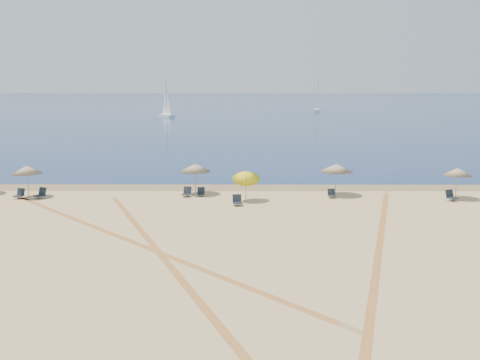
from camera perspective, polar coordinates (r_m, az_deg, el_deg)
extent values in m
plane|color=tan|center=(17.03, -0.34, -16.90)|extent=(160.00, 160.00, 0.00)
plane|color=#0C2151|center=(240.23, 0.24, 8.71)|extent=(500.00, 500.00, 0.00)
plane|color=olive|center=(39.89, 0.03, -0.77)|extent=(500.00, 500.00, 0.00)
cylinder|color=gray|center=(39.13, -22.31, -0.24)|extent=(0.05, 0.05, 2.10)
cone|color=beige|center=(38.99, -22.40, 1.06)|extent=(2.03, 2.03, 0.55)
sphere|color=gray|center=(38.94, -22.43, 1.49)|extent=(0.08, 0.08, 0.08)
cylinder|color=gray|center=(37.40, -4.93, 0.03)|extent=(0.05, 0.05, 2.07)
cone|color=beige|center=(37.25, -4.95, 1.37)|extent=(2.21, 2.21, 0.55)
sphere|color=gray|center=(37.20, -4.96, 1.82)|extent=(0.08, 0.08, 0.08)
cylinder|color=gray|center=(34.63, 0.66, -0.90)|extent=(0.05, 0.84, 1.95)
cone|color=yellow|center=(34.81, 0.66, 0.54)|extent=(1.87, 1.94, 1.22)
sphere|color=gray|center=(34.76, 0.66, 1.03)|extent=(0.08, 0.08, 0.08)
cylinder|color=gray|center=(37.50, 10.50, -0.04)|extent=(0.05, 0.05, 2.12)
cone|color=beige|center=(37.35, 10.54, 1.33)|extent=(2.33, 2.33, 0.55)
sphere|color=gray|center=(37.30, 10.56, 1.78)|extent=(0.08, 0.08, 0.08)
cylinder|color=gray|center=(38.79, 22.68, -0.41)|extent=(0.05, 0.14, 2.03)
cone|color=beige|center=(38.61, 22.80, 0.84)|extent=(1.97, 1.99, 0.64)
sphere|color=gray|center=(38.57, 22.83, 1.28)|extent=(0.08, 0.08, 0.08)
cube|color=black|center=(39.01, -23.17, -1.63)|extent=(0.67, 0.67, 0.05)
cube|color=black|center=(39.18, -22.96, -1.20)|extent=(0.59, 0.33, 0.50)
cylinder|color=#A5A5AD|center=(38.98, -23.54, -1.81)|extent=(0.02, 0.02, 0.18)
cylinder|color=#A5A5AD|center=(38.71, -23.01, -1.85)|extent=(0.02, 0.02, 0.18)
cube|color=black|center=(38.50, -21.18, -1.62)|extent=(0.81, 0.81, 0.06)
cube|color=black|center=(38.65, -20.90, -1.15)|extent=(0.65, 0.45, 0.54)
cylinder|color=#A5A5AD|center=(38.49, -21.55, -1.80)|extent=(0.03, 0.03, 0.20)
cylinder|color=#A5A5AD|center=(38.15, -21.04, -1.87)|extent=(0.03, 0.03, 0.20)
cube|color=black|center=(36.62, -5.93, -1.57)|extent=(0.67, 0.67, 0.05)
cube|color=black|center=(36.83, -5.80, -1.11)|extent=(0.59, 0.32, 0.50)
cylinder|color=#A5A5AD|center=(36.52, -6.29, -1.76)|extent=(0.02, 0.02, 0.18)
cylinder|color=#A5A5AD|center=(36.38, -5.62, -1.80)|extent=(0.02, 0.02, 0.18)
cube|color=black|center=(36.67, -4.32, -1.56)|extent=(0.52, 0.52, 0.05)
cube|color=black|center=(36.87, -4.30, -1.13)|extent=(0.52, 0.20, 0.46)
cylinder|color=#A5A5AD|center=(36.52, -4.66, -1.75)|extent=(0.02, 0.02, 0.17)
cylinder|color=#A5A5AD|center=(36.49, -4.02, -1.74)|extent=(0.02, 0.02, 0.17)
cube|color=black|center=(33.80, -0.28, -2.53)|extent=(0.66, 0.66, 0.05)
cube|color=black|center=(34.01, -0.34, -2.01)|extent=(0.60, 0.30, 0.52)
cylinder|color=#A5A5AD|center=(33.58, -0.67, -2.78)|extent=(0.03, 0.03, 0.19)
cylinder|color=#A5A5AD|center=(33.65, 0.11, -2.76)|extent=(0.03, 0.03, 0.19)
cube|color=black|center=(36.62, 10.08, -1.71)|extent=(0.53, 0.53, 0.05)
cube|color=black|center=(36.81, 10.00, -1.29)|extent=(0.52, 0.21, 0.45)
cylinder|color=#A5A5AD|center=(36.41, 9.81, -1.90)|extent=(0.02, 0.02, 0.17)
cylinder|color=#A5A5AD|center=(36.51, 10.43, -1.89)|extent=(0.02, 0.02, 0.17)
cube|color=black|center=(38.04, 22.32, -1.84)|extent=(0.78, 0.78, 0.05)
cube|color=black|center=(38.19, 22.04, -1.38)|extent=(0.64, 0.43, 0.54)
cylinder|color=#A5A5AD|center=(37.69, 22.17, -2.09)|extent=(0.03, 0.03, 0.20)
cylinder|color=#A5A5AD|center=(38.02, 22.69, -2.03)|extent=(0.03, 0.03, 0.20)
cube|color=white|center=(125.33, -8.07, 7.03)|extent=(4.44, 5.59, 0.63)
cylinder|color=gray|center=(125.15, -8.12, 8.89)|extent=(0.13, 0.13, 8.38)
cube|color=white|center=(148.97, 8.51, 7.58)|extent=(2.59, 6.40, 0.68)
cylinder|color=gray|center=(148.82, 8.55, 9.27)|extent=(0.14, 0.14, 9.05)
plane|color=tan|center=(23.38, -7.87, -9.16)|extent=(36.69, 36.69, 0.00)
plane|color=tan|center=(24.39, -8.54, -8.33)|extent=(36.69, 36.69, 0.00)
plane|color=tan|center=(25.25, 14.98, -7.92)|extent=(34.88, 34.88, 0.00)
plane|color=tan|center=(26.29, 15.08, -7.18)|extent=(34.88, 34.88, 0.00)
plane|color=tan|center=(27.12, -12.18, -6.50)|extent=(39.59, 39.59, 0.00)
plane|color=tan|center=(28.03, -13.38, -5.99)|extent=(39.59, 39.59, 0.00)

